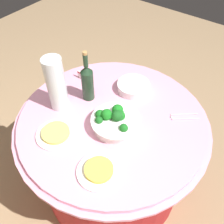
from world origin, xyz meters
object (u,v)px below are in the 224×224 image
broccoli_bowl (115,121)px  wine_bottle (87,82)px  food_plate_fried_egg (99,170)px  label_placard_front (81,75)px  food_plate_noodles (56,134)px  serving_tongs (184,117)px  decorative_fruit_vase (57,86)px  plate_stack (133,87)px

broccoli_bowl → wine_bottle: wine_bottle is taller
food_plate_fried_egg → label_placard_front: 0.73m
food_plate_noodles → serving_tongs: bearing=-132.9°
wine_bottle → decorative_fruit_vase: size_ratio=0.99×
serving_tongs → food_plate_noodles: bearing=47.1°
plate_stack → wine_bottle: 0.31m
broccoli_bowl → plate_stack: 0.33m
label_placard_front → food_plate_noodles: bearing=115.7°
plate_stack → broccoli_bowl: bearing=105.4°
plate_stack → label_placard_front: 0.37m
food_plate_fried_egg → plate_stack: bearing=-71.9°
wine_bottle → food_plate_noodles: wine_bottle is taller
food_plate_fried_egg → food_plate_noodles: bearing=-6.2°
broccoli_bowl → label_placard_front: size_ratio=5.09×
decorative_fruit_vase → serving_tongs: size_ratio=2.24×
serving_tongs → food_plate_fried_egg: bearing=73.4°
food_plate_fried_egg → broccoli_bowl: bearing=-68.8°
broccoli_bowl → wine_bottle: bearing=-18.6°
broccoli_bowl → decorative_fruit_vase: 0.39m
wine_bottle → serving_tongs: wine_bottle is taller
serving_tongs → wine_bottle: bearing=20.2°
decorative_fruit_vase → food_plate_fried_egg: bearing=155.6°
wine_bottle → plate_stack: bearing=-128.7°
plate_stack → label_placard_front: (0.35, 0.12, 0.01)m
decorative_fruit_vase → food_plate_noodles: bearing=128.6°
broccoli_bowl → label_placard_front: (0.44, -0.20, -0.01)m
decorative_fruit_vase → serving_tongs: bearing=-150.8°
broccoli_bowl → food_plate_fried_egg: bearing=111.2°
label_placard_front → plate_stack: bearing=-161.5°
decorative_fruit_vase → label_placard_front: size_ratio=6.18×
plate_stack → food_plate_noodles: size_ratio=0.95×
broccoli_bowl → label_placard_front: 0.48m
label_placard_front → food_plate_fried_egg: bearing=138.4°
broccoli_bowl → food_plate_fried_egg: broccoli_bowl is taller
wine_bottle → label_placard_front: size_ratio=6.11×
food_plate_noodles → label_placard_front: (0.22, -0.45, 0.02)m
broccoli_bowl → decorative_fruit_vase: bearing=10.3°
food_plate_noodles → label_placard_front: bearing=-64.3°
wine_bottle → food_plate_noodles: bearing=98.6°
wine_bottle → label_placard_front: bearing=-34.1°
plate_stack → food_plate_fried_egg: size_ratio=0.95×
plate_stack → food_plate_noodles: (0.13, 0.57, -0.01)m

